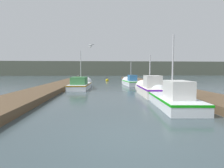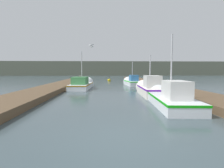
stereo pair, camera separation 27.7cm
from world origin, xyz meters
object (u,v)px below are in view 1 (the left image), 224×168
object	(u,v)px
fishing_boat_3	(130,82)
channel_buoy	(107,80)
mooring_piling_1	(75,80)
fishing_boat_0	(169,97)
mooring_piling_0	(78,80)
seagull_1	(90,47)
fishing_boat_2	(82,84)
fishing_boat_1	(149,88)
seagull_lead	(91,45)

from	to	relation	value
fishing_boat_3	channel_buoy	world-z (taller)	fishing_boat_3
mooring_piling_1	fishing_boat_0	bearing A→B (deg)	-63.94
mooring_piling_0	mooring_piling_1	bearing A→B (deg)	-99.42
fishing_boat_3	channel_buoy	size ratio (longest dim) A/B	4.41
fishing_boat_0	seagull_1	distance (m)	12.47
fishing_boat_2	channel_buoy	xyz separation A→B (m)	(3.22, 11.52, -0.24)
mooring_piling_0	fishing_boat_1	bearing A→B (deg)	-59.48
seagull_lead	seagull_1	distance (m)	7.00
fishing_boat_2	channel_buoy	distance (m)	11.96
mooring_piling_1	channel_buoy	size ratio (longest dim) A/B	0.96
fishing_boat_3	seagull_1	bearing A→B (deg)	-161.52
fishing_boat_0	seagull_1	bearing A→B (deg)	119.15
mooring_piling_0	seagull_1	distance (m)	6.93
fishing_boat_1	seagull_lead	distance (m)	5.58
fishing_boat_3	channel_buoy	xyz separation A→B (m)	(-2.67, 8.31, -0.25)
fishing_boat_1	seagull_1	bearing A→B (deg)	129.34
fishing_boat_1	channel_buoy	distance (m)	17.24
mooring_piling_1	seagull_1	xyz separation A→B (m)	(2.30, -4.09, 4.03)
fishing_boat_3	mooring_piling_0	xyz separation A→B (m)	(-7.09, 3.18, 0.16)
channel_buoy	seagull_lead	bearing A→B (deg)	-96.31
seagull_1	fishing_boat_0	bearing A→B (deg)	157.96
fishing_boat_0	seagull_lead	size ratio (longest dim) A/B	11.09
fishing_boat_1	fishing_boat_2	distance (m)	8.02
fishing_boat_0	seagull_lead	distance (m)	6.75
fishing_boat_0	fishing_boat_1	world-z (taller)	fishing_boat_0
mooring_piling_0	seagull_lead	bearing A→B (deg)	-78.47
fishing_boat_0	fishing_boat_2	world-z (taller)	fishing_boat_2
mooring_piling_0	fishing_boat_0	bearing A→B (deg)	-66.23
seagull_1	fishing_boat_1	bearing A→B (deg)	169.76
mooring_piling_1	fishing_boat_3	bearing A→B (deg)	-15.29
channel_buoy	seagull_lead	world-z (taller)	seagull_lead
fishing_boat_0	channel_buoy	bearing A→B (deg)	101.45
fishing_boat_0	fishing_boat_3	distance (m)	12.78
fishing_boat_0	mooring_piling_1	world-z (taller)	fishing_boat_0
fishing_boat_1	mooring_piling_1	bearing A→B (deg)	126.72
fishing_boat_0	mooring_piling_0	world-z (taller)	fishing_boat_0
fishing_boat_0	seagull_1	xyz separation A→B (m)	(-4.92, 10.68, 4.14)
mooring_piling_0	seagull_lead	size ratio (longest dim) A/B	2.28
fishing_boat_1	channel_buoy	world-z (taller)	fishing_boat_1
channel_buoy	seagull_1	size ratio (longest dim) A/B	2.19
mooring_piling_0	mooring_piling_1	distance (m)	1.20
mooring_piling_0	seagull_1	bearing A→B (deg)	-68.29
fishing_boat_2	mooring_piling_0	world-z (taller)	fishing_boat_2
seagull_lead	fishing_boat_2	bearing A→B (deg)	-37.60
seagull_lead	seagull_1	size ratio (longest dim) A/B	1.03
fishing_boat_0	fishing_boat_2	size ratio (longest dim) A/B	0.86
mooring_piling_1	seagull_lead	xyz separation A→B (m)	(2.69, -11.04, 3.23)
fishing_boat_0	fishing_boat_1	xyz separation A→B (m)	(-0.01, 4.05, 0.08)
fishing_boat_3	seagull_lead	bearing A→B (deg)	-121.26
fishing_boat_0	fishing_boat_3	xyz separation A→B (m)	(0.06, 12.78, 0.01)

